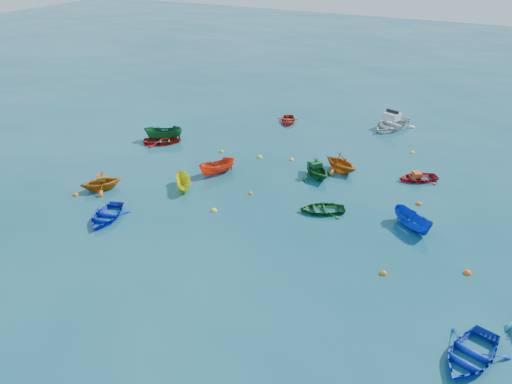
% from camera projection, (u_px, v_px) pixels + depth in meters
% --- Properties ---
extents(ground, '(160.00, 160.00, 0.00)m').
position_uv_depth(ground, '(215.00, 236.00, 27.58)').
color(ground, '#0A414D').
rests_on(ground, ground).
extents(dinghy_blue_sw, '(2.99, 3.59, 0.64)m').
position_uv_depth(dinghy_blue_sw, '(106.00, 219.00, 29.22)').
color(dinghy_blue_sw, '#0F1FC5').
rests_on(dinghy_blue_sw, ground).
extents(dinghy_blue_se, '(3.32, 3.98, 0.71)m').
position_uv_depth(dinghy_blue_se, '(469.00, 359.00, 19.74)').
color(dinghy_blue_se, '#0F2FBC').
rests_on(dinghy_blue_se, ground).
extents(dinghy_orange_w, '(3.36, 3.41, 1.36)m').
position_uv_depth(dinghy_orange_w, '(102.00, 190.00, 32.46)').
color(dinghy_orange_w, '#BB6211').
rests_on(dinghy_orange_w, ground).
extents(sampan_yellow_mid, '(2.29, 2.43, 0.94)m').
position_uv_depth(sampan_yellow_mid, '(184.00, 188.00, 32.62)').
color(sampan_yellow_mid, yellow).
rests_on(sampan_yellow_mid, ground).
extents(dinghy_green_e, '(3.33, 3.00, 0.57)m').
position_uv_depth(dinghy_green_e, '(321.00, 211.00, 29.97)').
color(dinghy_green_e, '#114A18').
rests_on(dinghy_green_e, ground).
extents(dinghy_red_nw, '(3.64, 3.35, 0.62)m').
position_uv_depth(dinghy_red_nw, '(163.00, 143.00, 39.47)').
color(dinghy_red_nw, '#B1160E').
rests_on(dinghy_red_nw, ground).
extents(sampan_orange_n, '(2.31, 2.89, 1.07)m').
position_uv_depth(sampan_orange_n, '(217.00, 173.00, 34.59)').
color(sampan_orange_n, red).
rests_on(sampan_orange_n, ground).
extents(dinghy_green_n, '(3.61, 3.56, 1.44)m').
position_uv_depth(dinghy_green_n, '(316.00, 177.00, 34.10)').
color(dinghy_green_n, '#13511F').
rests_on(dinghy_green_n, ground).
extents(dinghy_red_ne, '(3.28, 3.08, 0.55)m').
position_uv_depth(dinghy_red_ne, '(417.00, 180.00, 33.71)').
color(dinghy_red_ne, '#AE0E1A').
rests_on(dinghy_red_ne, ground).
extents(sampan_blue_far, '(2.89, 2.55, 1.09)m').
position_uv_depth(sampan_blue_far, '(412.00, 228.00, 28.31)').
color(sampan_blue_far, '#0E33B8').
rests_on(sampan_blue_far, ground).
extents(dinghy_red_far, '(2.72, 3.13, 0.54)m').
position_uv_depth(dinghy_red_far, '(288.00, 122.00, 43.71)').
color(dinghy_red_far, '#A61A0D').
rests_on(dinghy_red_far, ground).
extents(dinghy_orange_far, '(3.59, 3.42, 1.47)m').
position_uv_depth(dinghy_orange_far, '(340.00, 171.00, 34.96)').
color(dinghy_orange_far, '#B85A11').
rests_on(dinghy_orange_far, ground).
extents(sampan_green_far, '(3.10, 2.60, 1.15)m').
position_uv_depth(sampan_green_far, '(164.00, 140.00, 40.11)').
color(sampan_green_far, '#125022').
rests_on(sampan_green_far, ground).
extents(motorboat_white, '(4.25, 5.02, 1.49)m').
position_uv_depth(motorboat_white, '(391.00, 128.00, 42.46)').
color(motorboat_white, silver).
rests_on(motorboat_white, ground).
extents(tarp_orange_a, '(0.78, 0.76, 0.30)m').
position_uv_depth(tarp_orange_a, '(101.00, 178.00, 32.09)').
color(tarp_orange_a, '#AF5C11').
rests_on(tarp_orange_a, dinghy_orange_w).
extents(tarp_green_b, '(0.86, 0.89, 0.34)m').
position_uv_depth(tarp_green_b, '(316.00, 165.00, 33.77)').
color(tarp_green_b, '#124822').
rests_on(tarp_green_b, dinghy_green_n).
extents(tarp_orange_b, '(0.76, 0.81, 0.31)m').
position_uv_depth(tarp_orange_b, '(417.00, 174.00, 33.50)').
color(tarp_orange_b, '#C24E13').
rests_on(tarp_orange_b, dinghy_red_ne).
extents(buoy_or_a, '(0.37, 0.37, 0.37)m').
position_uv_depth(buoy_or_a, '(76.00, 195.00, 31.78)').
color(buoy_or_a, orange).
rests_on(buoy_or_a, ground).
extents(buoy_ye_a, '(0.37, 0.37, 0.37)m').
position_uv_depth(buoy_ye_a, '(214.00, 211.00, 30.03)').
color(buoy_ye_a, yellow).
rests_on(buoy_ye_a, ground).
extents(buoy_or_b, '(0.36, 0.36, 0.36)m').
position_uv_depth(buoy_or_b, '(383.00, 274.00, 24.58)').
color(buoy_or_b, orange).
rests_on(buoy_or_b, ground).
extents(buoy_ye_b, '(0.34, 0.34, 0.34)m').
position_uv_depth(buoy_ye_b, '(222.00, 152.00, 37.91)').
color(buoy_ye_b, gold).
rests_on(buoy_ye_b, ground).
extents(buoy_or_c, '(0.29, 0.29, 0.29)m').
position_uv_depth(buoy_or_c, '(251.00, 194.00, 31.96)').
color(buoy_or_c, orange).
rests_on(buoy_or_c, ground).
extents(buoy_ye_c, '(0.34, 0.34, 0.34)m').
position_uv_depth(buoy_ye_c, '(292.00, 160.00, 36.58)').
color(buoy_ye_c, yellow).
rests_on(buoy_ye_c, ground).
extents(buoy_or_d, '(0.38, 0.38, 0.38)m').
position_uv_depth(buoy_or_d, '(467.00, 273.00, 24.61)').
color(buoy_or_d, '#F4530D').
rests_on(buoy_or_d, ground).
extents(buoy_ye_d, '(0.39, 0.39, 0.39)m').
position_uv_depth(buoy_ye_d, '(260.00, 157.00, 36.99)').
color(buoy_ye_d, yellow).
rests_on(buoy_ye_d, ground).
extents(buoy_or_e, '(0.35, 0.35, 0.35)m').
position_uv_depth(buoy_or_e, '(419.00, 204.00, 30.74)').
color(buoy_or_e, '#D75B0B').
rests_on(buoy_or_e, ground).
extents(buoy_ye_e, '(0.35, 0.35, 0.35)m').
position_uv_depth(buoy_ye_e, '(412.00, 153.00, 37.72)').
color(buoy_ye_e, yellow).
rests_on(buoy_ye_e, ground).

